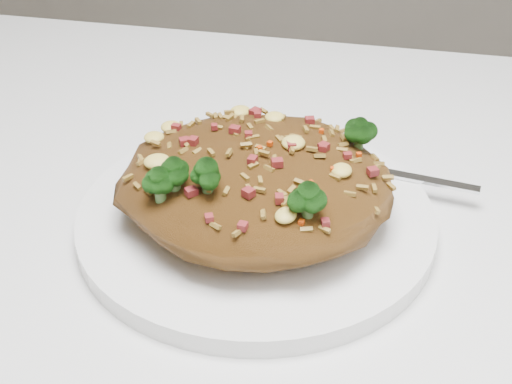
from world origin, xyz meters
TOP-DOWN VIEW (x-y plane):
  - plate at (-0.08, 0.06)m, footprint 0.25×0.25m
  - fried_rice at (-0.08, 0.06)m, footprint 0.19×0.17m
  - fork at (0.01, 0.13)m, footprint 0.16×0.04m

SIDE VIEW (x-z plane):
  - plate at x=-0.08m, z-range 0.75..0.76m
  - fork at x=0.01m, z-range 0.76..0.77m
  - fried_rice at x=-0.08m, z-range 0.76..0.83m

